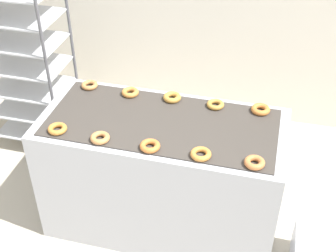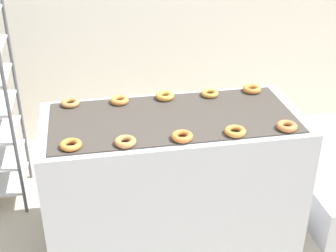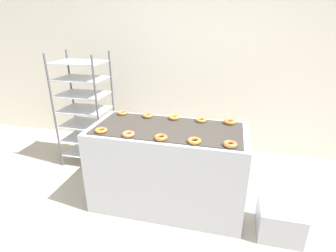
{
  "view_description": "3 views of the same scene",
  "coord_description": "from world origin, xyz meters",
  "px_view_note": "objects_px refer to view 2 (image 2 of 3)",
  "views": [
    {
      "loc": [
        0.62,
        -1.66,
        2.61
      ],
      "look_at": [
        0.0,
        0.76,
        0.75
      ],
      "focal_mm": 50.0,
      "sensor_mm": 36.0,
      "label": 1
    },
    {
      "loc": [
        -0.48,
        -1.8,
        2.14
      ],
      "look_at": [
        0.0,
        0.76,
        0.75
      ],
      "focal_mm": 50.0,
      "sensor_mm": 36.0,
      "label": 2
    },
    {
      "loc": [
        0.56,
        -1.69,
        1.87
      ],
      "look_at": [
        0.0,
        0.61,
        0.91
      ],
      "focal_mm": 28.0,
      "sensor_mm": 36.0,
      "label": 3
    }
  ],
  "objects_px": {
    "donut_near_center": "(182,136)",
    "donut_near_right": "(235,131)",
    "donut_near_rightmost": "(287,126)",
    "donut_far_center": "(165,96)",
    "donut_far_rightmost": "(252,89)",
    "donut_near_leftmost": "(71,145)",
    "donut_near_left": "(125,142)",
    "donut_far_left": "(119,100)",
    "donut_far_leftmost": "(70,103)",
    "donut_far_right": "(210,93)",
    "fryer_machine": "(172,179)"
  },
  "relations": [
    {
      "from": "donut_near_leftmost",
      "to": "donut_far_right",
      "type": "bearing_deg",
      "value": 29.5
    },
    {
      "from": "donut_near_center",
      "to": "donut_far_leftmost",
      "type": "xyz_separation_m",
      "value": [
        -0.59,
        0.54,
        -0.0
      ]
    },
    {
      "from": "donut_near_left",
      "to": "donut_far_left",
      "type": "distance_m",
      "value": 0.52
    },
    {
      "from": "donut_near_leftmost",
      "to": "donut_far_left",
      "type": "height_order",
      "value": "donut_far_left"
    },
    {
      "from": "fryer_machine",
      "to": "donut_near_right",
      "type": "distance_m",
      "value": 0.61
    },
    {
      "from": "donut_near_leftmost",
      "to": "donut_near_left",
      "type": "distance_m",
      "value": 0.28
    },
    {
      "from": "donut_far_leftmost",
      "to": "donut_far_right",
      "type": "relative_size",
      "value": 1.0
    },
    {
      "from": "donut_near_center",
      "to": "donut_near_right",
      "type": "xyz_separation_m",
      "value": [
        0.3,
        0.0,
        -0.0
      ]
    },
    {
      "from": "donut_far_rightmost",
      "to": "donut_far_leftmost",
      "type": "bearing_deg",
      "value": 179.69
    },
    {
      "from": "donut_far_left",
      "to": "donut_far_rightmost",
      "type": "distance_m",
      "value": 0.87
    },
    {
      "from": "donut_far_leftmost",
      "to": "donut_far_rightmost",
      "type": "height_order",
      "value": "donut_far_rightmost"
    },
    {
      "from": "fryer_machine",
      "to": "donut_far_rightmost",
      "type": "relative_size",
      "value": 12.74
    },
    {
      "from": "donut_far_left",
      "to": "donut_far_right",
      "type": "relative_size",
      "value": 1.03
    },
    {
      "from": "donut_near_right",
      "to": "donut_far_rightmost",
      "type": "distance_m",
      "value": 0.6
    },
    {
      "from": "donut_near_leftmost",
      "to": "donut_near_left",
      "type": "bearing_deg",
      "value": -4.02
    },
    {
      "from": "donut_near_left",
      "to": "donut_far_rightmost",
      "type": "bearing_deg",
      "value": 30.88
    },
    {
      "from": "donut_far_rightmost",
      "to": "donut_near_right",
      "type": "bearing_deg",
      "value": -118.31
    },
    {
      "from": "donut_near_left",
      "to": "donut_far_left",
      "type": "bearing_deg",
      "value": 88.08
    },
    {
      "from": "donut_near_rightmost",
      "to": "donut_far_rightmost",
      "type": "bearing_deg",
      "value": 91.85
    },
    {
      "from": "fryer_machine",
      "to": "donut_near_leftmost",
      "type": "xyz_separation_m",
      "value": [
        -0.59,
        -0.25,
        0.46
      ]
    },
    {
      "from": "donut_far_right",
      "to": "donut_near_center",
      "type": "bearing_deg",
      "value": -119.46
    },
    {
      "from": "donut_near_left",
      "to": "fryer_machine",
      "type": "bearing_deg",
      "value": 41.05
    },
    {
      "from": "donut_near_rightmost",
      "to": "donut_near_leftmost",
      "type": "bearing_deg",
      "value": 179.24
    },
    {
      "from": "donut_near_rightmost",
      "to": "donut_far_center",
      "type": "xyz_separation_m",
      "value": [
        -0.6,
        0.52,
        0.0
      ]
    },
    {
      "from": "fryer_machine",
      "to": "donut_far_leftmost",
      "type": "height_order",
      "value": "donut_far_leftmost"
    },
    {
      "from": "donut_far_leftmost",
      "to": "donut_far_center",
      "type": "distance_m",
      "value": 0.59
    },
    {
      "from": "donut_near_leftmost",
      "to": "donut_far_leftmost",
      "type": "distance_m",
      "value": 0.52
    },
    {
      "from": "donut_far_leftmost",
      "to": "donut_far_rightmost",
      "type": "relative_size",
      "value": 0.94
    },
    {
      "from": "donut_near_center",
      "to": "donut_far_center",
      "type": "relative_size",
      "value": 1.0
    },
    {
      "from": "donut_near_left",
      "to": "donut_near_right",
      "type": "distance_m",
      "value": 0.61
    },
    {
      "from": "donut_near_leftmost",
      "to": "donut_far_rightmost",
      "type": "height_order",
      "value": "donut_far_rightmost"
    },
    {
      "from": "donut_near_rightmost",
      "to": "donut_far_left",
      "type": "xyz_separation_m",
      "value": [
        -0.89,
        0.51,
        -0.0
      ]
    },
    {
      "from": "donut_far_center",
      "to": "donut_far_right",
      "type": "height_order",
      "value": "donut_far_center"
    },
    {
      "from": "donut_near_leftmost",
      "to": "donut_near_center",
      "type": "xyz_separation_m",
      "value": [
        0.59,
        -0.02,
        0.0
      ]
    },
    {
      "from": "donut_near_leftmost",
      "to": "donut_far_rightmost",
      "type": "bearing_deg",
      "value": 23.6
    },
    {
      "from": "donut_near_center",
      "to": "donut_far_left",
      "type": "xyz_separation_m",
      "value": [
        -0.29,
        0.52,
        0.0
      ]
    },
    {
      "from": "donut_near_leftmost",
      "to": "fryer_machine",
      "type": "bearing_deg",
      "value": 22.77
    },
    {
      "from": "donut_near_rightmost",
      "to": "donut_far_center",
      "type": "relative_size",
      "value": 0.97
    },
    {
      "from": "donut_near_leftmost",
      "to": "donut_near_rightmost",
      "type": "height_order",
      "value": "donut_near_rightmost"
    },
    {
      "from": "donut_near_leftmost",
      "to": "donut_far_leftmost",
      "type": "bearing_deg",
      "value": 90.27
    },
    {
      "from": "fryer_machine",
      "to": "donut_near_rightmost",
      "type": "distance_m",
      "value": 0.8
    },
    {
      "from": "donut_near_left",
      "to": "donut_near_rightmost",
      "type": "bearing_deg",
      "value": 0.26
    },
    {
      "from": "fryer_machine",
      "to": "donut_far_left",
      "type": "height_order",
      "value": "donut_far_left"
    },
    {
      "from": "donut_near_leftmost",
      "to": "donut_far_rightmost",
      "type": "distance_m",
      "value": 1.28
    },
    {
      "from": "donut_far_right",
      "to": "donut_far_rightmost",
      "type": "height_order",
      "value": "donut_far_rightmost"
    },
    {
      "from": "donut_near_left",
      "to": "donut_far_right",
      "type": "bearing_deg",
      "value": 40.88
    },
    {
      "from": "donut_near_leftmost",
      "to": "donut_near_left",
      "type": "height_order",
      "value": "donut_near_left"
    },
    {
      "from": "donut_far_right",
      "to": "donut_far_leftmost",
      "type": "bearing_deg",
      "value": 178.75
    },
    {
      "from": "donut_near_leftmost",
      "to": "donut_far_center",
      "type": "distance_m",
      "value": 0.78
    },
    {
      "from": "donut_far_leftmost",
      "to": "donut_far_right",
      "type": "xyz_separation_m",
      "value": [
        0.89,
        -0.02,
        0.0
      ]
    }
  ]
}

